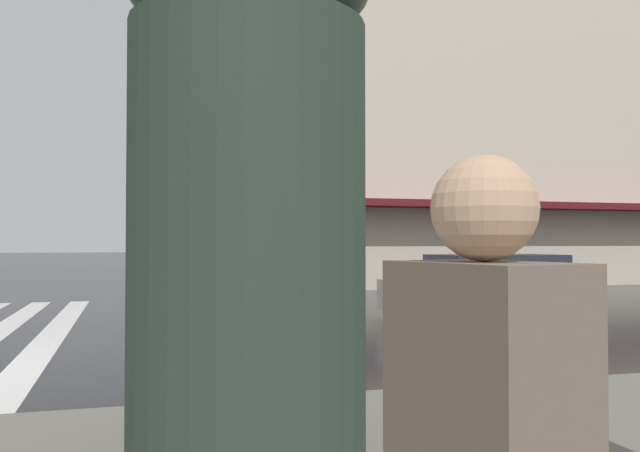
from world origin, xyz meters
The scene contains 4 objects.
haussmann_block_corner centered at (22.43, -15.51, 12.50)m, with size 21.06×23.14×25.54m.
billboard_column centered at (-5.51, -3.28, 1.86)m, with size 1.46×1.46×3.33m.
traffic_signal_post centered at (-3.58, -2.97, 2.65)m, with size 0.44×0.30×3.46m.
car_white centered at (2.50, -9.56, 0.76)m, with size 1.85×4.10×1.41m.
Camera 1 is at (-9.44, -2.60, 1.65)m, focal length 37.65 mm.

